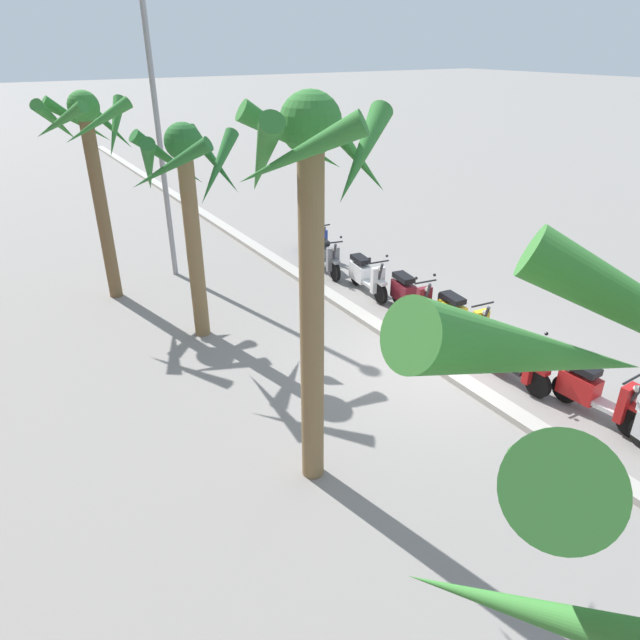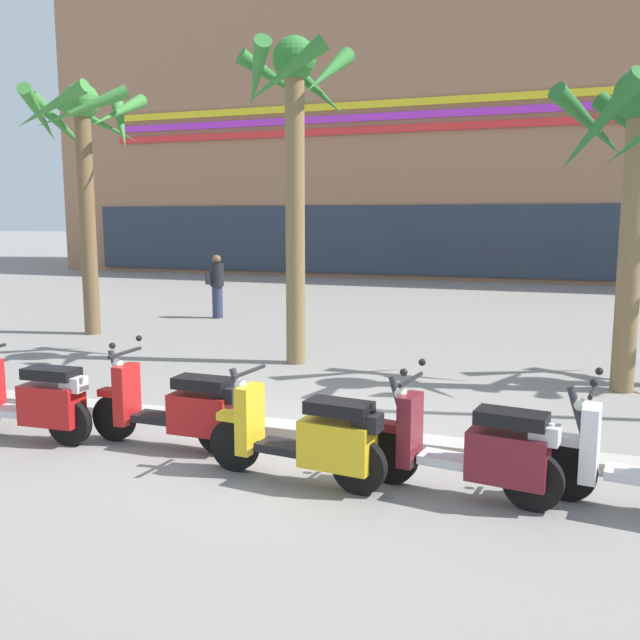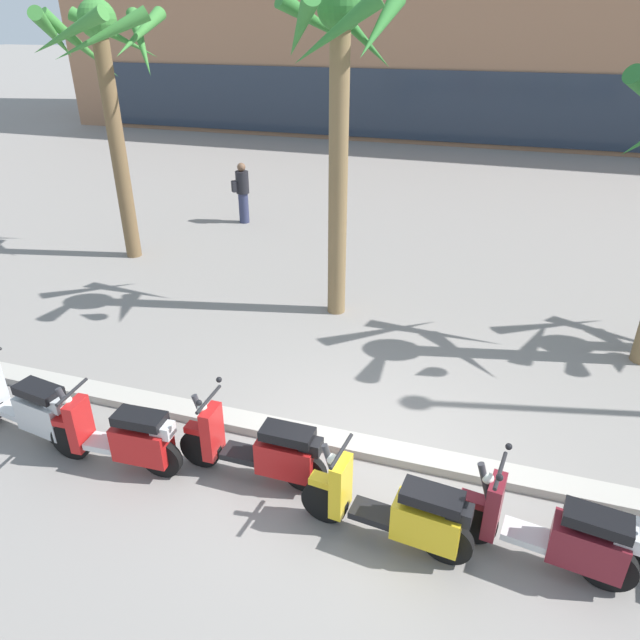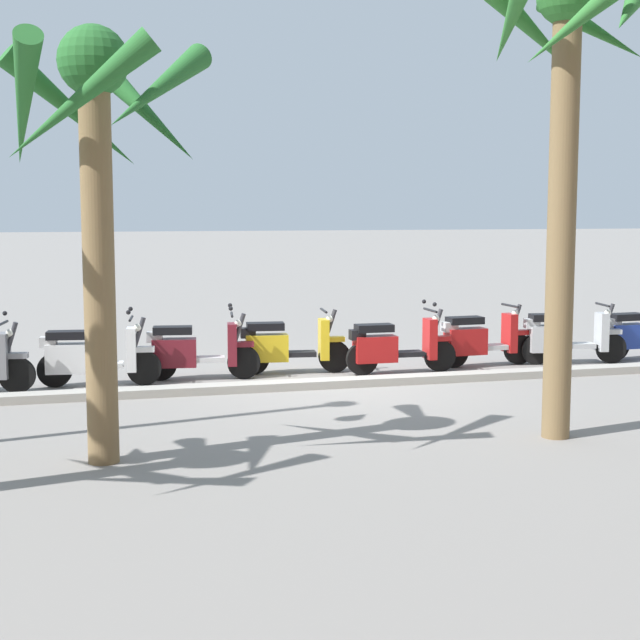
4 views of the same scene
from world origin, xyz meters
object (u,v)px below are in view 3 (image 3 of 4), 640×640
scooter_silver_mid_front (27,407)px  pedestrian_window_shopping (242,192)px  scooter_red_far_back (262,450)px  palm_tree_by_mall_entrance (105,67)px  scooter_maroon_tail_end (557,534)px  scooter_red_last_in_row (123,438)px  palm_tree_far_corner (339,81)px  scooter_yellow_mid_centre (399,512)px

scooter_silver_mid_front → pedestrian_window_shopping: (-1.08, 9.07, 0.37)m
pedestrian_window_shopping → scooter_silver_mid_front: bearing=-83.2°
scooter_red_far_back → scooter_silver_mid_front: bearing=-177.0°
pedestrian_window_shopping → palm_tree_by_mall_entrance: bearing=-114.7°
scooter_red_far_back → scooter_maroon_tail_end: same height
scooter_red_far_back → palm_tree_by_mall_entrance: bearing=134.0°
scooter_silver_mid_front → scooter_red_last_in_row: 1.54m
palm_tree_far_corner → pedestrian_window_shopping: palm_tree_far_corner is taller
scooter_yellow_mid_centre → palm_tree_by_mall_entrance: bearing=139.3°
scooter_silver_mid_front → palm_tree_far_corner: bearing=59.8°
palm_tree_by_mall_entrance → scooter_red_last_in_row: bearing=-57.1°
scooter_maroon_tail_end → pedestrian_window_shopping: (-7.47, 9.20, 0.38)m
scooter_silver_mid_front → scooter_yellow_mid_centre: size_ratio=1.00×
scooter_yellow_mid_centre → scooter_silver_mid_front: bearing=176.5°
scooter_red_last_in_row → palm_tree_by_mall_entrance: (-4.00, 6.18, 3.57)m
scooter_red_far_back → palm_tree_far_corner: size_ratio=0.34×
scooter_red_last_in_row → pedestrian_window_shopping: pedestrian_window_shopping is taller
scooter_red_far_back → pedestrian_window_shopping: pedestrian_window_shopping is taller
palm_tree_far_corner → pedestrian_window_shopping: bearing=131.3°
scooter_silver_mid_front → pedestrian_window_shopping: pedestrian_window_shopping is taller
scooter_red_last_in_row → pedestrian_window_shopping: size_ratio=1.11×
scooter_maroon_tail_end → palm_tree_far_corner: bearing=127.0°
scooter_maroon_tail_end → scooter_red_last_in_row: bearing=-179.7°
scooter_maroon_tail_end → pedestrian_window_shopping: size_ratio=1.15×
scooter_yellow_mid_centre → palm_tree_by_mall_entrance: size_ratio=0.35×
scooter_yellow_mid_centre → scooter_maroon_tail_end: scooter_maroon_tail_end is taller
palm_tree_by_mall_entrance → scooter_maroon_tail_end: bearing=-34.8°
scooter_silver_mid_front → scooter_maroon_tail_end: bearing=-1.1°
scooter_red_far_back → scooter_maroon_tail_end: (3.20, -0.29, 0.01)m
palm_tree_by_mall_entrance → pedestrian_window_shopping: bearing=65.3°
palm_tree_by_mall_entrance → scooter_red_far_back: bearing=-46.0°
scooter_red_last_in_row → scooter_maroon_tail_end: scooter_maroon_tail_end is taller
scooter_red_last_in_row → scooter_maroon_tail_end: 4.86m
scooter_red_last_in_row → pedestrian_window_shopping: (-2.61, 9.22, 0.38)m
scooter_red_far_back → palm_tree_by_mall_entrance: palm_tree_by_mall_entrance is taller
scooter_silver_mid_front → palm_tree_far_corner: (2.75, 4.72, 3.55)m
palm_tree_by_mall_entrance → pedestrian_window_shopping: palm_tree_by_mall_entrance is taller
scooter_silver_mid_front → scooter_red_last_in_row: same height
scooter_red_last_in_row → palm_tree_by_mall_entrance: bearing=122.9°
scooter_maroon_tail_end → palm_tree_far_corner: 7.03m
scooter_red_far_back → palm_tree_by_mall_entrance: 8.90m
palm_tree_far_corner → scooter_red_far_back: bearing=-84.5°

